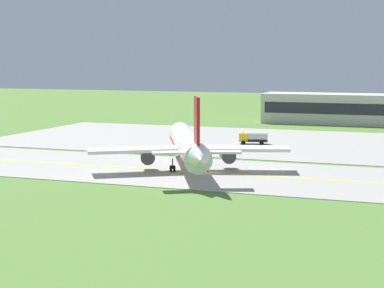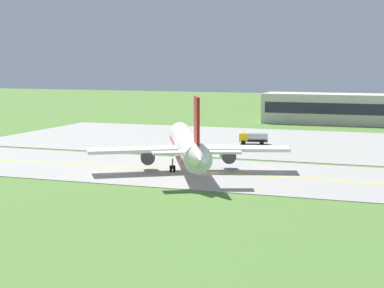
% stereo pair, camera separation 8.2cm
% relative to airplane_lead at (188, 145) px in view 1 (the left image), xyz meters
% --- Properties ---
extents(ground_plane, '(500.00, 500.00, 0.00)m').
position_rel_airplane_lead_xyz_m(ground_plane, '(3.38, -1.36, -4.13)').
color(ground_plane, '#517A33').
extents(taxiway_strip, '(240.00, 28.00, 0.10)m').
position_rel_airplane_lead_xyz_m(taxiway_strip, '(3.38, -1.36, -4.08)').
color(taxiway_strip, '#9E9B93').
rests_on(taxiway_strip, ground).
extents(apron_pad, '(140.00, 52.00, 0.10)m').
position_rel_airplane_lead_xyz_m(apron_pad, '(13.38, 40.64, -4.08)').
color(apron_pad, '#9E9B93').
rests_on(apron_pad, ground).
extents(taxiway_centreline, '(220.00, 0.60, 0.01)m').
position_rel_airplane_lead_xyz_m(taxiway_centreline, '(3.38, -1.36, -4.03)').
color(taxiway_centreline, yellow).
rests_on(taxiway_centreline, taxiway_strip).
extents(airplane_lead, '(30.83, 37.24, 12.70)m').
position_rel_airplane_lead_xyz_m(airplane_lead, '(0.00, 0.00, 0.00)').
color(airplane_lead, white).
rests_on(airplane_lead, ground).
extents(service_truck_baggage, '(6.31, 3.45, 2.65)m').
position_rel_airplane_lead_xyz_m(service_truck_baggage, '(1.34, 35.80, -2.60)').
color(service_truck_baggage, yellow).
rests_on(service_truck_baggage, ground).
extents(terminal_building, '(58.52, 12.04, 9.55)m').
position_rel_airplane_lead_xyz_m(terminal_building, '(20.41, 87.92, 0.06)').
color(terminal_building, beige).
rests_on(terminal_building, ground).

